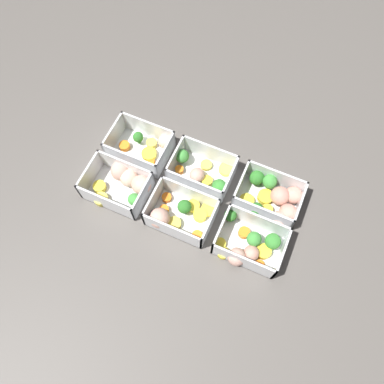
{
  "coord_description": "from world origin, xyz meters",
  "views": [
    {
      "loc": [
        0.15,
        -0.34,
        0.88
      ],
      "look_at": [
        0.0,
        0.0,
        0.02
      ],
      "focal_mm": 35.0,
      "sensor_mm": 36.0,
      "label": 1
    }
  ],
  "objects_px": {
    "container_near_left": "(124,183)",
    "container_near_center": "(178,214)",
    "container_near_right": "(249,244)",
    "container_far_left": "(144,147)",
    "container_far_center": "(202,172)",
    "container_far_right": "(274,198)"
  },
  "relations": [
    {
      "from": "container_far_left",
      "to": "container_near_center",
      "type": "bearing_deg",
      "value": -40.59
    },
    {
      "from": "container_near_right",
      "to": "container_far_left",
      "type": "relative_size",
      "value": 1.01
    },
    {
      "from": "container_near_left",
      "to": "container_near_center",
      "type": "distance_m",
      "value": 0.16
    },
    {
      "from": "container_near_center",
      "to": "container_near_right",
      "type": "distance_m",
      "value": 0.19
    },
    {
      "from": "container_far_left",
      "to": "container_near_left",
      "type": "bearing_deg",
      "value": -88.96
    },
    {
      "from": "container_far_left",
      "to": "container_far_right",
      "type": "relative_size",
      "value": 0.95
    },
    {
      "from": "container_far_left",
      "to": "container_far_right",
      "type": "distance_m",
      "value": 0.36
    },
    {
      "from": "container_near_center",
      "to": "container_far_center",
      "type": "relative_size",
      "value": 0.96
    },
    {
      "from": "container_far_left",
      "to": "container_far_right",
      "type": "bearing_deg",
      "value": -0.61
    },
    {
      "from": "container_far_center",
      "to": "container_near_center",
      "type": "bearing_deg",
      "value": -93.8
    },
    {
      "from": "container_near_right",
      "to": "container_near_center",
      "type": "bearing_deg",
      "value": -179.99
    },
    {
      "from": "container_far_center",
      "to": "container_near_left",
      "type": "bearing_deg",
      "value": -146.87
    },
    {
      "from": "container_near_left",
      "to": "container_far_left",
      "type": "relative_size",
      "value": 1.0
    },
    {
      "from": "container_near_left",
      "to": "container_near_center",
      "type": "height_order",
      "value": "same"
    },
    {
      "from": "container_far_left",
      "to": "container_far_center",
      "type": "bearing_deg",
      "value": -2.71
    },
    {
      "from": "container_near_center",
      "to": "container_near_right",
      "type": "relative_size",
      "value": 0.97
    },
    {
      "from": "container_far_center",
      "to": "container_far_right",
      "type": "distance_m",
      "value": 0.19
    },
    {
      "from": "container_near_right",
      "to": "container_far_center",
      "type": "distance_m",
      "value": 0.22
    },
    {
      "from": "container_near_left",
      "to": "container_near_center",
      "type": "bearing_deg",
      "value": -7.39
    },
    {
      "from": "container_near_left",
      "to": "container_near_right",
      "type": "relative_size",
      "value": 0.99
    },
    {
      "from": "container_near_right",
      "to": "container_far_right",
      "type": "relative_size",
      "value": 0.96
    },
    {
      "from": "container_far_left",
      "to": "container_far_center",
      "type": "height_order",
      "value": "same"
    }
  ]
}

